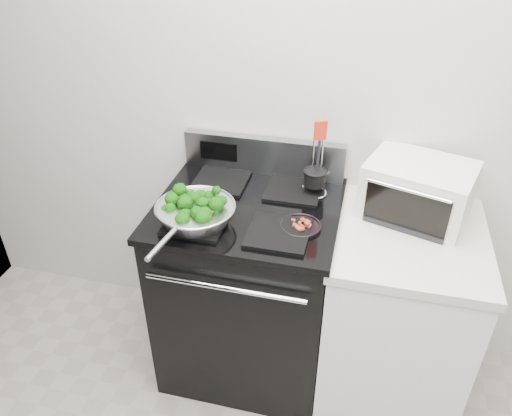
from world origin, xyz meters
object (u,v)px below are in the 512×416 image
(toaster_oven, at_px, (418,190))
(utensil_holder, at_px, (315,181))
(skillet, at_px, (195,212))
(bacon_plate, at_px, (301,224))
(gas_range, at_px, (249,286))

(toaster_oven, bearing_deg, utensil_holder, -164.38)
(skillet, relative_size, utensil_holder, 1.46)
(skillet, height_order, bacon_plate, skillet)
(bacon_plate, xyz_separation_m, utensil_holder, (0.01, 0.27, 0.05))
(bacon_plate, bearing_deg, utensil_holder, 86.85)
(toaster_oven, bearing_deg, gas_range, -150.35)
(bacon_plate, relative_size, toaster_oven, 0.34)
(bacon_plate, relative_size, utensil_holder, 0.47)
(skillet, relative_size, bacon_plate, 3.08)
(skillet, height_order, utensil_holder, utensil_holder)
(skillet, bearing_deg, utensil_holder, 46.51)
(utensil_holder, relative_size, toaster_oven, 0.72)
(gas_range, bearing_deg, utensil_holder, 32.12)
(skillet, distance_m, bacon_plate, 0.43)
(gas_range, height_order, bacon_plate, gas_range)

